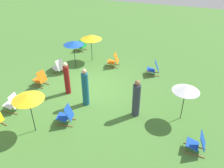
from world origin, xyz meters
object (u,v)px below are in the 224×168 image
(deckchair_8, at_px, (114,61))
(umbrella_0, at_px, (186,88))
(deckchair_6, at_px, (40,79))
(person_2, at_px, (136,99))
(deckchair_0, at_px, (154,68))
(umbrella_3, at_px, (73,43))
(deckchair_1, at_px, (197,143))
(deckchair_4, at_px, (81,45))
(deckchair_5, at_px, (59,67))
(umbrella_1, at_px, (91,37))
(deckchair_7, at_px, (13,103))
(umbrella_2, at_px, (28,97))
(person_1, at_px, (67,79))
(person_0, at_px, (85,88))
(deckchair_3, at_px, (66,115))

(deckchair_8, height_order, umbrella_0, umbrella_0)
(deckchair_6, bearing_deg, person_2, 94.14)
(deckchair_0, distance_m, deckchair_8, 2.44)
(umbrella_3, bearing_deg, deckchair_0, 99.33)
(deckchair_1, height_order, deckchair_4, same)
(deckchair_5, bearing_deg, umbrella_1, 169.37)
(umbrella_0, relative_size, umbrella_1, 0.98)
(deckchair_7, height_order, umbrella_1, umbrella_1)
(umbrella_1, bearing_deg, umbrella_2, 4.64)
(person_1, bearing_deg, umbrella_2, -106.49)
(deckchair_6, relative_size, umbrella_1, 0.50)
(umbrella_1, xyz_separation_m, person_2, (4.27, 3.98, -0.73))
(deckchair_0, bearing_deg, umbrella_2, -41.85)
(deckchair_1, relative_size, umbrella_0, 0.51)
(deckchair_4, xyz_separation_m, umbrella_1, (1.19, 1.35, 1.17))
(deckchair_0, xyz_separation_m, umbrella_3, (0.74, -4.53, 1.16))
(deckchair_8, bearing_deg, deckchair_7, -32.39)
(person_2, bearing_deg, deckchair_5, -129.59)
(umbrella_1, distance_m, umbrella_2, 6.61)
(deckchair_0, distance_m, person_2, 3.84)
(deckchair_0, relative_size, deckchair_7, 1.01)
(umbrella_3, bearing_deg, deckchair_8, 113.36)
(deckchair_1, distance_m, person_0, 5.05)
(deckchair_5, distance_m, person_2, 5.51)
(deckchair_6, distance_m, person_0, 3.02)
(deckchair_4, distance_m, umbrella_2, 8.10)
(deckchair_3, relative_size, person_2, 0.49)
(deckchair_7, bearing_deg, deckchair_5, 175.54)
(person_1, bearing_deg, deckchair_5, 114.02)
(deckchair_5, relative_size, umbrella_1, 0.51)
(person_2, bearing_deg, deckchair_7, -89.77)
(deckchair_6, bearing_deg, deckchair_8, 151.03)
(person_2, bearing_deg, umbrella_1, -153.80)
(deckchair_6, height_order, person_0, person_0)
(umbrella_0, bearing_deg, deckchair_6, -91.74)
(deckchair_5, distance_m, person_0, 3.52)
(deckchair_0, distance_m, umbrella_2, 7.15)
(deckchair_8, relative_size, person_2, 0.49)
(deckchair_3, relative_size, umbrella_0, 0.51)
(deckchair_0, xyz_separation_m, deckchair_3, (5.30, -2.52, 0.00))
(deckchair_4, relative_size, deckchair_7, 1.00)
(deckchair_7, distance_m, person_0, 3.22)
(umbrella_0, height_order, person_2, person_2)
(deckchair_7, xyz_separation_m, umbrella_3, (-4.64, 0.59, 1.16))
(deckchair_1, height_order, person_0, person_0)
(deckchair_4, bearing_deg, deckchair_3, 30.25)
(deckchair_8, distance_m, person_1, 3.69)
(deckchair_0, bearing_deg, umbrella_1, -108.92)
(deckchair_5, bearing_deg, deckchair_1, 82.50)
(deckchair_0, height_order, umbrella_3, umbrella_3)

